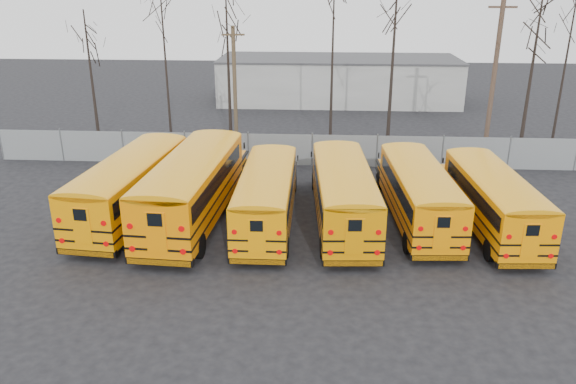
# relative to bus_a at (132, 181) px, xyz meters

# --- Properties ---
(ground) EXTENTS (120.00, 120.00, 0.00)m
(ground) POSITION_rel_bus_a_xyz_m (8.50, -3.37, -1.83)
(ground) COLOR black
(ground) RESTS_ON ground
(fence) EXTENTS (40.00, 0.04, 2.00)m
(fence) POSITION_rel_bus_a_xyz_m (8.50, 8.63, -0.83)
(fence) COLOR gray
(fence) RESTS_ON ground
(distant_building) EXTENTS (22.00, 8.00, 4.00)m
(distant_building) POSITION_rel_bus_a_xyz_m (10.50, 28.63, 0.17)
(distant_building) COLOR #BABAB4
(distant_building) RESTS_ON ground
(bus_a) EXTENTS (3.60, 11.35, 3.13)m
(bus_a) POSITION_rel_bus_a_xyz_m (0.00, 0.00, 0.00)
(bus_a) COLOR black
(bus_a) RESTS_ON ground
(bus_b) EXTENTS (3.47, 12.14, 3.36)m
(bus_b) POSITION_rel_bus_a_xyz_m (3.09, -0.28, 0.13)
(bus_b) COLOR black
(bus_b) RESTS_ON ground
(bus_c) EXTENTS (2.42, 10.26, 2.86)m
(bus_c) POSITION_rel_bus_a_xyz_m (6.60, -0.63, -0.15)
(bus_c) COLOR black
(bus_c) RESTS_ON ground
(bus_d) EXTENTS (3.13, 10.88, 3.01)m
(bus_d) POSITION_rel_bus_a_xyz_m (10.14, -0.35, -0.07)
(bus_d) COLOR black
(bus_d) RESTS_ON ground
(bus_e) EXTENTS (2.97, 10.41, 2.88)m
(bus_e) POSITION_rel_bus_a_xyz_m (13.68, 0.17, -0.14)
(bus_e) COLOR black
(bus_e) RESTS_ON ground
(bus_f) EXTENTS (2.92, 10.25, 2.84)m
(bus_f) POSITION_rel_bus_a_xyz_m (16.95, -0.39, -0.17)
(bus_f) COLOR black
(bus_f) RESTS_ON ground
(utility_pole_left) EXTENTS (1.47, 0.27, 8.24)m
(utility_pole_left) POSITION_rel_bus_a_xyz_m (3.39, 11.16, 2.40)
(utility_pole_left) COLOR #4D3E2B
(utility_pole_left) RESTS_ON ground
(utility_pole_right) EXTENTS (1.78, 0.31, 9.99)m
(utility_pole_right) POSITION_rel_bus_a_xyz_m (20.21, 12.67, 3.30)
(utility_pole_right) COLOR #4F3B2D
(utility_pole_right) RESTS_ON ground
(tree_0) EXTENTS (0.26, 0.26, 9.17)m
(tree_0) POSITION_rel_bus_a_xyz_m (-6.20, 11.50, 2.75)
(tree_0) COLOR black
(tree_0) RESTS_ON ground
(tree_1) EXTENTS (0.26, 0.26, 12.64)m
(tree_1) POSITION_rel_bus_a_xyz_m (-1.63, 13.21, 4.49)
(tree_1) COLOR black
(tree_1) RESTS_ON ground
(tree_2) EXTENTS (0.26, 0.26, 10.07)m
(tree_2) POSITION_rel_bus_a_xyz_m (2.93, 11.64, 3.20)
(tree_2) COLOR black
(tree_2) RESTS_ON ground
(tree_3) EXTENTS (0.26, 0.26, 11.15)m
(tree_3) POSITION_rel_bus_a_xyz_m (9.69, 14.54, 3.74)
(tree_3) COLOR black
(tree_3) RESTS_ON ground
(tree_4) EXTENTS (0.26, 0.26, 12.32)m
(tree_4) POSITION_rel_bus_a_xyz_m (13.79, 14.30, 4.33)
(tree_4) COLOR black
(tree_4) RESTS_ON ground
(tree_5) EXTENTS (0.26, 0.26, 10.45)m
(tree_5) POSITION_rel_bus_a_xyz_m (21.76, 10.45, 3.39)
(tree_5) COLOR black
(tree_5) RESTS_ON ground
(tree_6) EXTENTS (0.26, 0.26, 11.53)m
(tree_6) POSITION_rel_bus_a_xyz_m (25.37, 14.53, 3.93)
(tree_6) COLOR black
(tree_6) RESTS_ON ground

